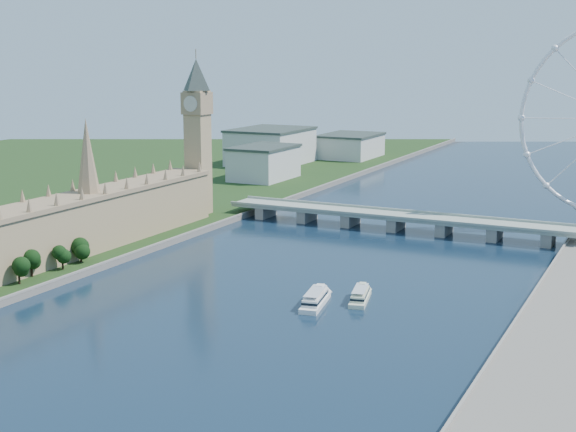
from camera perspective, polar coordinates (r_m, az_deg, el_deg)
The scene contains 7 objects.
ground at distance 244.26m, azimuth -16.13°, elevation -14.49°, with size 2000.00×2000.00×0.00m, color #163240.
parliament_range at distance 441.40m, azimuth -13.88°, elevation -0.27°, with size 24.00×200.00×70.00m.
big_ben at distance 521.46m, azimuth -6.47°, elevation 7.05°, with size 20.02×20.02×110.00m.
westminster_bridge at distance 494.55m, azimuth 7.70°, elevation -0.22°, with size 220.00×22.00×9.50m.
city_skyline at distance 734.47m, azimuth 17.14°, elevation 3.94°, with size 505.00×280.00×32.00m.
tour_boat_near at distance 344.42m, azimuth 1.94°, elevation -6.37°, with size 8.01×31.25×6.92m, color white, non-canonical shape.
tour_boat_far at distance 351.49m, azimuth 5.15°, elevation -6.04°, with size 7.18×28.19×6.21m, color beige, non-canonical shape.
Camera 1 is at (151.76, -160.43, 104.37)m, focal length 50.00 mm.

